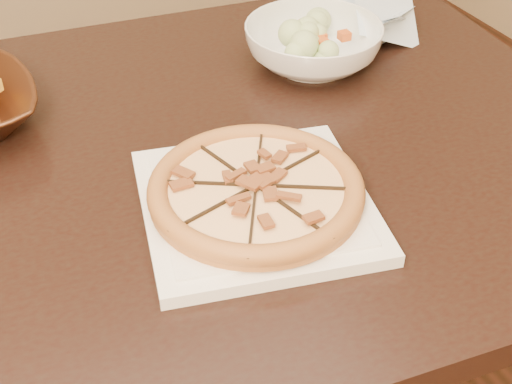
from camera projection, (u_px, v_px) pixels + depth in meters
dining_table at (137, 217)px, 1.05m from camera, size 1.49×1.02×0.75m
plate at (256, 204)px, 0.90m from camera, size 0.33×0.33×0.02m
pizza at (256, 190)px, 0.89m from camera, size 0.27×0.27×0.03m
salad_bowl at (313, 45)px, 1.19m from camera, size 0.29×0.29×0.07m
salad at (314, 15)px, 1.16m from camera, size 0.10×0.11×0.04m
cling_film at (375, 23)px, 1.28m from camera, size 0.21×0.19×0.05m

